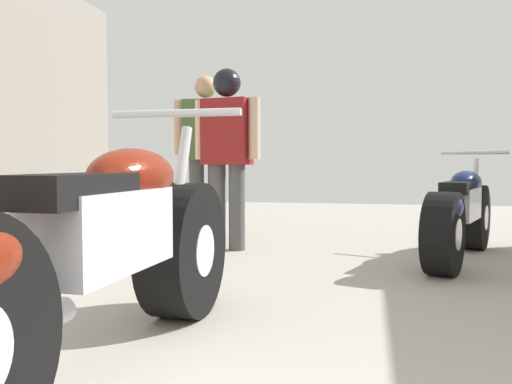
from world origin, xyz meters
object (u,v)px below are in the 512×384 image
(mechanic_in_blue, at_px, (206,147))
(motorcycle_black_naked, at_px, (460,215))
(motorcycle_maroon_cruiser, at_px, (97,260))
(mechanic_with_helmet, at_px, (227,142))

(mechanic_in_blue, bearing_deg, motorcycle_black_naked, -20.23)
(motorcycle_maroon_cruiser, distance_m, mechanic_with_helmet, 3.03)
(motorcycle_black_naked, relative_size, mechanic_in_blue, 1.11)
(motorcycle_black_naked, bearing_deg, mechanic_with_helmet, 174.38)
(motorcycle_maroon_cruiser, relative_size, mechanic_in_blue, 1.33)
(mechanic_in_blue, bearing_deg, mechanic_with_helmet, -58.93)
(motorcycle_maroon_cruiser, distance_m, motorcycle_black_naked, 3.24)
(mechanic_in_blue, height_order, mechanic_with_helmet, mechanic_in_blue)
(motorcycle_black_naked, bearing_deg, motorcycle_maroon_cruiser, -121.35)
(motorcycle_maroon_cruiser, bearing_deg, motorcycle_black_naked, 58.65)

